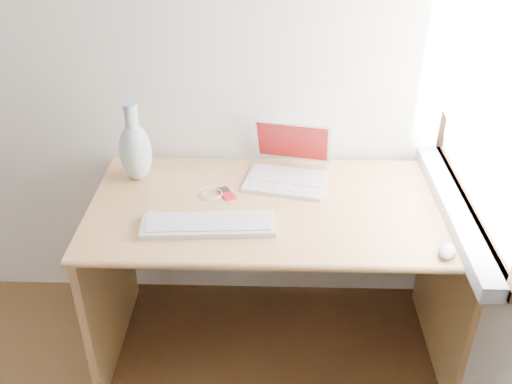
{
  "coord_description": "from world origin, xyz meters",
  "views": [
    {
      "loc": [
        1.0,
        -0.49,
        1.96
      ],
      "look_at": [
        0.95,
        1.35,
        0.82
      ],
      "focal_mm": 40.0,
      "sensor_mm": 36.0,
      "label": 1
    }
  ],
  "objects_px": {
    "desk": "(277,237)",
    "laptop": "(286,167)",
    "external_keyboard": "(208,224)",
    "vase": "(135,150)"
  },
  "relations": [
    {
      "from": "desk",
      "to": "laptop",
      "type": "relative_size",
      "value": 4.05
    },
    {
      "from": "laptop",
      "to": "vase",
      "type": "distance_m",
      "value": 0.61
    },
    {
      "from": "desk",
      "to": "external_keyboard",
      "type": "distance_m",
      "value": 0.43
    },
    {
      "from": "external_keyboard",
      "to": "vase",
      "type": "relative_size",
      "value": 1.48
    },
    {
      "from": "vase",
      "to": "laptop",
      "type": "bearing_deg",
      "value": 2.18
    },
    {
      "from": "laptop",
      "to": "external_keyboard",
      "type": "height_order",
      "value": "laptop"
    },
    {
      "from": "desk",
      "to": "laptop",
      "type": "bearing_deg",
      "value": 74.61
    },
    {
      "from": "desk",
      "to": "external_keyboard",
      "type": "relative_size",
      "value": 2.96
    },
    {
      "from": "desk",
      "to": "laptop",
      "type": "height_order",
      "value": "laptop"
    },
    {
      "from": "laptop",
      "to": "vase",
      "type": "height_order",
      "value": "vase"
    }
  ]
}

